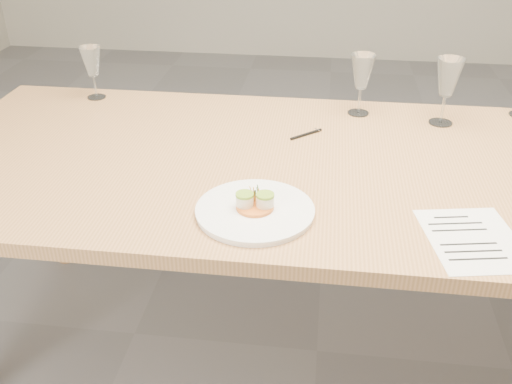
# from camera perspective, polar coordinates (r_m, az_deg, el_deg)

# --- Properties ---
(ground) EXTENTS (7.00, 7.00, 0.00)m
(ground) POSITION_cam_1_polar(r_m,az_deg,el_deg) (2.10, 6.11, -15.52)
(ground) COLOR slate
(ground) RESTS_ON ground
(dining_table) EXTENTS (2.40, 1.00, 0.75)m
(dining_table) POSITION_cam_1_polar(r_m,az_deg,el_deg) (1.69, 7.35, 0.93)
(dining_table) COLOR tan
(dining_table) RESTS_ON ground
(dinner_plate) EXTENTS (0.29, 0.29, 0.08)m
(dinner_plate) POSITION_cam_1_polar(r_m,az_deg,el_deg) (1.39, -0.09, -1.77)
(dinner_plate) COLOR white
(dinner_plate) RESTS_ON dining_table
(recipe_sheet) EXTENTS (0.25, 0.30, 0.00)m
(recipe_sheet) POSITION_cam_1_polar(r_m,az_deg,el_deg) (1.40, 20.89, -4.44)
(recipe_sheet) COLOR white
(recipe_sheet) RESTS_ON dining_table
(ballpoint_pen) EXTENTS (0.10, 0.09, 0.01)m
(ballpoint_pen) POSITION_cam_1_polar(r_m,az_deg,el_deg) (1.81, 5.05, 5.79)
(ballpoint_pen) COLOR black
(ballpoint_pen) RESTS_ON dining_table
(wine_glass_0) EXTENTS (0.08, 0.08, 0.19)m
(wine_glass_0) POSITION_cam_1_polar(r_m,az_deg,el_deg) (2.15, -16.12, 12.34)
(wine_glass_0) COLOR white
(wine_glass_0) RESTS_ON dining_table
(wine_glass_1) EXTENTS (0.08, 0.08, 0.21)m
(wine_glass_1) POSITION_cam_1_polar(r_m,az_deg,el_deg) (1.95, 10.56, 11.64)
(wine_glass_1) COLOR white
(wine_glass_1) RESTS_ON dining_table
(wine_glass_2) EXTENTS (0.09, 0.09, 0.22)m
(wine_glass_2) POSITION_cam_1_polar(r_m,az_deg,el_deg) (1.94, 18.66, 10.69)
(wine_glass_2) COLOR white
(wine_glass_2) RESTS_ON dining_table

